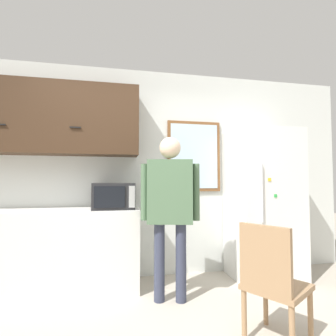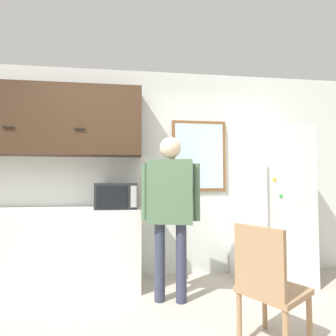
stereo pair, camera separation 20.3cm
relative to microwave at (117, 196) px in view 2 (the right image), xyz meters
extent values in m
cube|color=silver|center=(0.28, 0.34, 0.30)|extent=(6.00, 0.06, 2.70)
cube|color=silver|center=(-0.82, 0.02, -0.60)|extent=(2.21, 0.58, 0.91)
cube|color=#3D2819|center=(-0.82, 0.13, 0.90)|extent=(2.21, 0.35, 0.84)
cube|color=black|center=(-1.20, -0.05, 0.78)|extent=(0.12, 0.01, 0.01)
cube|color=black|center=(-0.43, -0.05, 0.78)|extent=(0.12, 0.01, 0.01)
cube|color=#232326|center=(0.00, 0.00, 0.00)|extent=(0.47, 0.41, 0.30)
cube|color=black|center=(-0.04, -0.21, 0.00)|extent=(0.33, 0.01, 0.23)
cube|color=#B2B2B2|center=(0.20, -0.21, 0.00)|extent=(0.07, 0.01, 0.24)
cylinder|color=#33384C|center=(0.47, -0.42, -0.66)|extent=(0.11, 0.11, 0.79)
cylinder|color=#33384C|center=(0.69, -0.47, -0.66)|extent=(0.11, 0.11, 0.79)
cube|color=#4C6B4C|center=(0.58, -0.45, 0.06)|extent=(0.50, 0.32, 0.65)
sphere|color=beige|center=(0.58, -0.45, 0.52)|extent=(0.22, 0.22, 0.22)
cylinder|color=#4C6B4C|center=(0.31, -0.38, 0.06)|extent=(0.07, 0.07, 0.59)
cylinder|color=#4C6B4C|center=(0.84, -0.51, 0.06)|extent=(0.07, 0.07, 0.59)
cube|color=white|center=(1.88, -0.04, -0.11)|extent=(0.81, 0.68, 1.88)
cylinder|color=silver|center=(1.66, -0.40, 0.04)|extent=(0.02, 0.02, 0.66)
cube|color=green|center=(1.84, -0.39, 0.00)|extent=(0.04, 0.01, 0.04)
cube|color=yellow|center=(1.76, -0.39, 0.19)|extent=(0.04, 0.01, 0.04)
cube|color=#997551|center=(1.24, -1.27, -0.64)|extent=(0.58, 0.58, 0.04)
cylinder|color=#997551|center=(1.49, -1.32, -0.86)|extent=(0.04, 0.04, 0.39)
cylinder|color=#997551|center=(1.30, -1.02, -0.86)|extent=(0.04, 0.04, 0.39)
cylinder|color=#997551|center=(1.00, -1.21, -0.86)|extent=(0.04, 0.04, 0.39)
cube|color=#997551|center=(1.09, -1.37, -0.39)|extent=(0.24, 0.34, 0.47)
cube|color=brown|center=(1.06, 0.30, 0.51)|extent=(0.73, 0.04, 0.95)
cube|color=silver|center=(1.06, 0.27, 0.51)|extent=(0.65, 0.01, 0.87)
camera|label=1|loc=(0.02, -3.12, 0.17)|focal=28.00mm
camera|label=2|loc=(0.22, -3.15, 0.17)|focal=28.00mm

